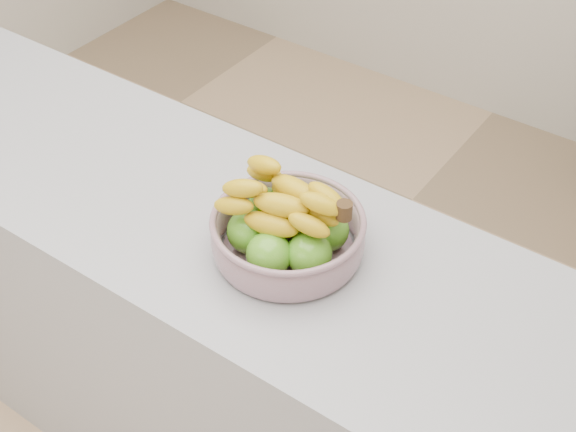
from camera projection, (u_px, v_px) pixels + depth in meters
ground at (219, 409)px, 2.47m from camera, size 4.00×4.00×0.00m
counter at (193, 327)px, 2.13m from camera, size 2.00×0.60×0.90m
fruit_bowl at (288, 230)px, 1.66m from camera, size 0.32×0.32×0.18m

